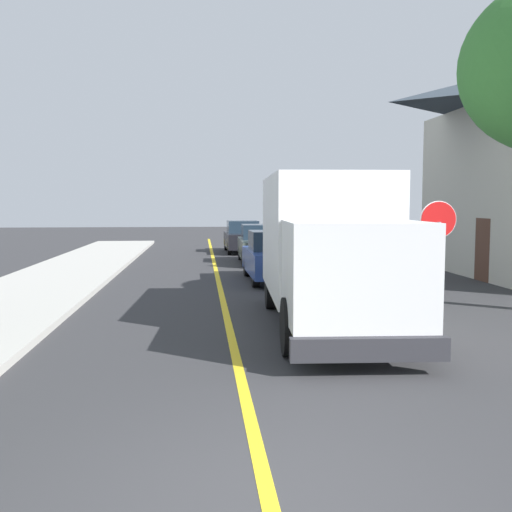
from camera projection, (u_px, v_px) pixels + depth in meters
name	position (u px, v px, depth m)	size (l,w,h in m)	color
ground_plane	(271.00, 509.00, 5.02)	(120.00, 120.00, 0.00)	#303033
centre_line_yellow	(224.00, 306.00, 14.94)	(0.16, 56.00, 0.01)	gold
box_truck	(328.00, 242.00, 12.51)	(2.75, 7.29, 3.20)	white
parked_car_near	(274.00, 257.00, 19.67)	(1.86, 4.43, 1.67)	#2D4793
parked_car_mid	(261.00, 245.00, 25.58)	(1.87, 4.43, 1.67)	#4C564C
parked_car_far	(243.00, 237.00, 31.10)	(1.86, 4.43, 1.67)	black
stop_sign	(438.00, 238.00, 12.59)	(0.80, 0.10, 2.65)	gray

